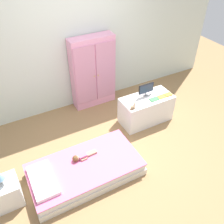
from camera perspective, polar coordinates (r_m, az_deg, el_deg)
ground_plane at (r=4.19m, az=0.57°, el=-8.80°), size 10.00×10.00×0.02m
back_wall at (r=4.62m, az=-9.12°, el=16.20°), size 6.40×0.05×2.70m
bed at (r=3.78m, az=-6.24°, el=-13.23°), size 1.64×0.87×0.23m
pillow at (r=3.59m, az=-15.86°, el=-15.07°), size 0.32×0.62×0.06m
doll at (r=3.74m, az=-7.48°, el=-10.39°), size 0.39×0.14×0.10m
nightstand at (r=3.71m, az=-23.39°, el=-16.86°), size 0.36×0.36×0.39m
wardrobe at (r=4.82m, az=-4.46°, el=9.25°), size 0.86×0.30×1.43m
tv_stand at (r=4.62m, az=7.94°, el=0.65°), size 0.97×0.47×0.53m
tv_monitor at (r=4.44m, az=7.99°, el=5.39°), size 0.30×0.10×0.24m
rocking_horse_toy at (r=4.14m, az=5.01°, el=1.38°), size 0.10×0.04×0.12m
book_green at (r=4.43m, az=9.78°, el=2.95°), size 0.16×0.10×0.02m
book_yellow at (r=4.52m, az=11.54°, el=3.54°), size 0.13×0.10×0.02m
book_orange at (r=4.60m, az=12.98°, el=4.01°), size 0.14×0.10×0.02m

